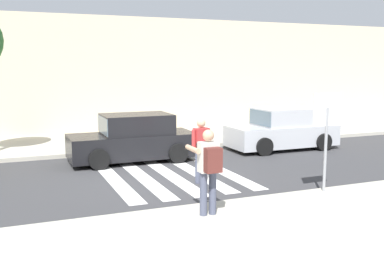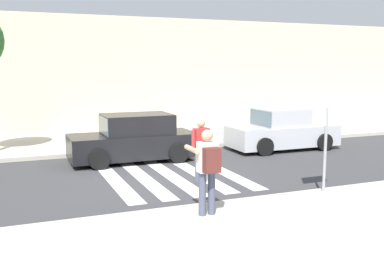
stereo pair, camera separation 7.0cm
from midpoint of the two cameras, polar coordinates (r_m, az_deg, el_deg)
ground_plane at (r=12.95m, az=-2.65°, el=-4.84°), size 120.00×120.00×0.00m
sidewalk_near at (r=7.65m, az=13.48°, el=-14.50°), size 60.00×6.00×0.14m
sidewalk_far at (r=18.59m, az=-8.80°, el=-0.50°), size 60.00×4.80×0.14m
building_facade_far at (r=22.66m, az=-11.54°, el=7.69°), size 56.00×4.00×5.33m
crosswalk_stripe_0 at (r=12.72m, az=-9.80°, el=-5.20°), size 0.44×5.20×0.01m
crosswalk_stripe_1 at (r=12.90m, az=-6.31°, el=-4.92°), size 0.44×5.20×0.01m
crosswalk_stripe_2 at (r=13.13m, az=-2.94°, el=-4.63°), size 0.44×5.20×0.01m
crosswalk_stripe_3 at (r=13.41m, az=0.30°, el=-4.34°), size 0.44×5.20×0.01m
crosswalk_stripe_4 at (r=13.72m, az=3.40°, el=-4.04°), size 0.44×5.20×0.01m
stop_sign at (r=10.94m, az=16.85°, el=2.00°), size 0.76×0.08×2.33m
photographer_with_backpack at (r=8.85m, az=2.22°, el=-3.55°), size 0.58×0.84×1.72m
pedestrian_crossing at (r=11.90m, az=1.30°, el=-1.27°), size 0.57×0.31×1.72m
parked_car_black at (r=14.84m, az=-7.23°, el=-0.28°), size 4.10×1.92×1.55m
parked_car_silver at (r=17.20m, az=11.63°, el=0.87°), size 4.10×1.92×1.55m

